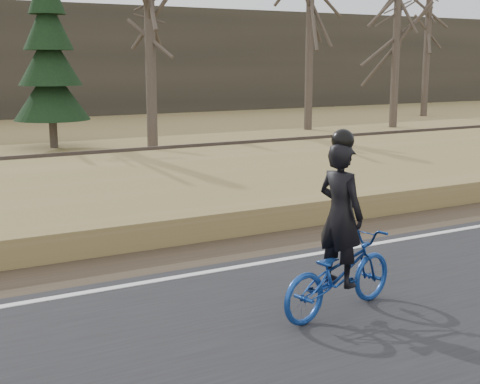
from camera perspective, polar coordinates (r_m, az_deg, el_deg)
ground at (r=12.37m, az=19.12°, el=-3.50°), size 120.00×120.00×0.00m
edge_line at (r=12.49m, az=18.46°, el=-3.02°), size 120.00×0.12×0.01m
shoulder at (r=13.17m, az=15.26°, el=-2.32°), size 120.00×1.60×0.04m
embankment at (r=15.36m, az=7.51°, el=0.64°), size 120.00×5.00×0.44m
ballast at (r=18.51m, az=0.51°, el=2.54°), size 120.00×3.00×0.45m
railroad at (r=18.47m, az=0.51°, el=3.47°), size 120.00×2.40×0.29m
treeline_backdrop at (r=38.98m, az=-15.92°, el=10.74°), size 120.00×4.00×6.00m
cyclist at (r=7.95m, az=8.47°, el=-5.43°), size 1.91×1.01×2.18m
bare_tree_near_left at (r=22.92m, az=-7.65°, el=11.20°), size 0.36×0.36×6.11m
bare_tree_center at (r=29.75m, az=5.99°, el=14.20°), size 0.36×0.36×9.21m
bare_tree_right at (r=31.37m, az=13.22°, el=12.78°), size 0.36×0.36×8.09m
bare_tree_far_right at (r=38.31m, az=15.65°, el=11.37°), size 0.36×0.36×6.82m
conifer at (r=24.17m, az=-15.95°, el=10.84°), size 2.60×2.60×6.43m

